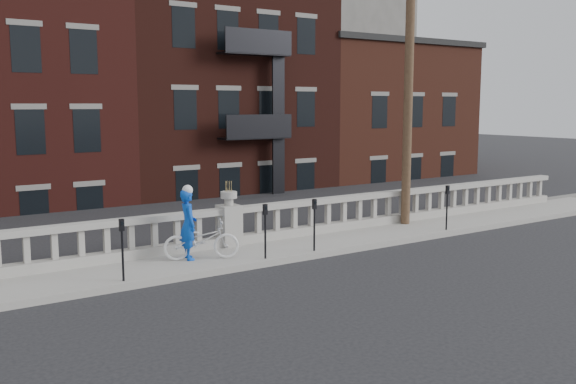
% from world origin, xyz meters
% --- Properties ---
extents(ground, '(120.00, 120.00, 0.00)m').
position_xyz_m(ground, '(0.00, 0.00, 0.00)').
color(ground, black).
rests_on(ground, ground).
extents(sidewalk, '(32.00, 2.20, 0.15)m').
position_xyz_m(sidewalk, '(0.00, 3.00, 0.07)').
color(sidewalk, gray).
rests_on(sidewalk, ground).
extents(balustrade, '(28.00, 0.34, 1.03)m').
position_xyz_m(balustrade, '(0.00, 3.95, 0.64)').
color(balustrade, gray).
rests_on(balustrade, sidewalk).
extents(planter_pedestal, '(0.55, 0.55, 1.76)m').
position_xyz_m(planter_pedestal, '(0.00, 3.95, 0.83)').
color(planter_pedestal, gray).
rests_on(planter_pedestal, sidewalk).
extents(lower_level, '(80.00, 44.00, 20.80)m').
position_xyz_m(lower_level, '(0.56, 23.04, 2.63)').
color(lower_level, '#605E59').
rests_on(lower_level, ground).
extents(utility_pole, '(1.60, 0.28, 10.00)m').
position_xyz_m(utility_pole, '(6.20, 3.60, 5.24)').
color(utility_pole, '#422D1E').
rests_on(utility_pole, sidewalk).
extents(parking_meter_b, '(0.10, 0.09, 1.36)m').
position_xyz_m(parking_meter_b, '(-3.60, 2.15, 1.00)').
color(parking_meter_b, black).
rests_on(parking_meter_b, sidewalk).
extents(parking_meter_c, '(0.10, 0.09, 1.36)m').
position_xyz_m(parking_meter_c, '(0.02, 2.15, 1.00)').
color(parking_meter_c, black).
rests_on(parking_meter_c, sidewalk).
extents(parking_meter_d, '(0.10, 0.09, 1.36)m').
position_xyz_m(parking_meter_d, '(1.52, 2.15, 1.00)').
color(parking_meter_d, black).
rests_on(parking_meter_d, sidewalk).
extents(parking_meter_e, '(0.10, 0.09, 1.36)m').
position_xyz_m(parking_meter_e, '(6.50, 2.15, 1.00)').
color(parking_meter_e, black).
rests_on(parking_meter_e, sidewalk).
extents(bicycle, '(1.94, 1.29, 0.97)m').
position_xyz_m(bicycle, '(-1.32, 2.97, 0.63)').
color(bicycle, silver).
rests_on(bicycle, sidewalk).
extents(cyclist, '(0.52, 0.70, 1.73)m').
position_xyz_m(cyclist, '(-1.57, 3.16, 1.02)').
color(cyclist, '#0C41B5').
rests_on(cyclist, sidewalk).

